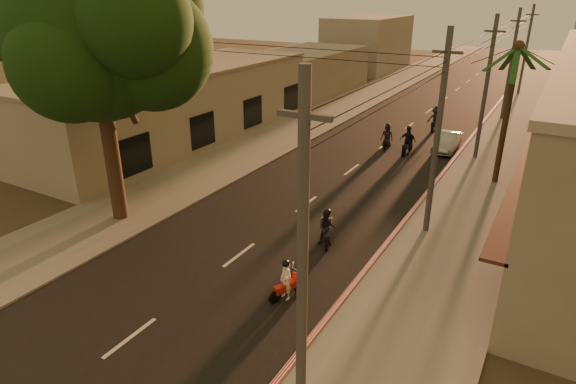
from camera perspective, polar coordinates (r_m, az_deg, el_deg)
name	(u,v)px	position (r m, az deg, el deg)	size (l,w,h in m)	color
ground	(209,278)	(19.10, -9.33, -10.03)	(160.00, 160.00, 0.00)	#383023
road	(385,145)	(35.38, 11.38, 5.53)	(10.00, 140.00, 0.02)	black
sidewalk_right	(496,161)	(33.89, 23.41, 3.38)	(5.00, 140.00, 0.12)	slate
sidewalk_left	(294,130)	(38.27, 0.68, 7.37)	(5.00, 140.00, 0.12)	slate
curb_stripe	(439,178)	(29.52, 17.48, 1.59)	(0.20, 60.00, 0.20)	red
left_building	(177,103)	(36.68, -13.07, 10.19)	(8.20, 24.20, 5.20)	gray
broadleaf_tree	(103,36)	(22.41, -21.05, 16.82)	(9.60, 8.70, 12.10)	black
palm_tree	(517,55)	(28.46, 25.53, 14.43)	(5.00, 5.00, 8.20)	black
utility_poles	(491,57)	(32.68, 22.92, 14.57)	(1.20, 48.26, 9.00)	#38383A
filler_left_near	(305,72)	(52.91, 2.03, 14.06)	(8.00, 14.00, 4.40)	gray
filler_left_far	(368,44)	(69.04, 9.42, 16.93)	(8.00, 14.00, 7.00)	gray
scooter_red	(286,281)	(17.38, -0.21, -10.54)	(0.88, 1.53, 1.58)	black
scooter_mid_a	(327,228)	(20.84, 4.65, -4.32)	(1.25, 1.62, 1.71)	black
scooter_mid_b	(408,142)	(33.41, 14.00, 5.82)	(1.11, 1.99, 1.96)	black
scooter_far_a	(387,137)	(34.46, 11.65, 6.43)	(1.00, 1.80, 1.78)	black
scooter_far_b	(435,120)	(39.77, 17.04, 8.21)	(1.22, 1.99, 1.96)	black
parked_car	(447,142)	(34.97, 18.33, 5.67)	(1.38, 3.83, 1.26)	#979B9F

